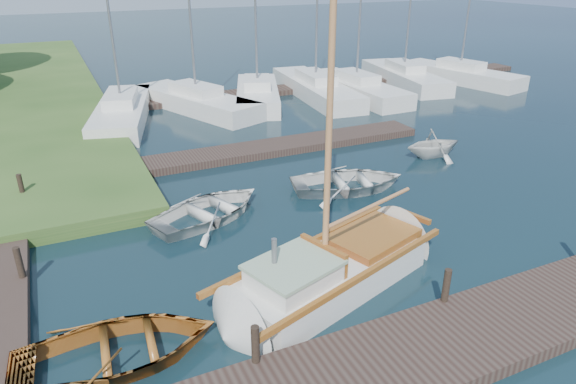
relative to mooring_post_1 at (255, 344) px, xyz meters
name	(u,v)px	position (x,y,z in m)	size (l,w,h in m)	color
ground	(288,229)	(3.00, 5.00, -0.70)	(160.00, 160.00, 0.00)	black
near_dock	(417,354)	(3.00, -1.00, -0.55)	(18.00, 2.20, 0.30)	#30201A
far_dock	(265,149)	(5.00, 11.50, -0.55)	(14.00, 1.60, 0.30)	#30201A
pontoon	(325,85)	(13.00, 21.00, -0.55)	(30.00, 1.60, 0.30)	#30201A
mooring_post_1	(255,344)	(0.00, 0.00, 0.00)	(0.16, 0.16, 0.80)	black
mooring_post_2	(446,285)	(4.50, 0.00, 0.00)	(0.16, 0.16, 0.80)	black
mooring_post_4	(19,263)	(-4.00, 5.00, 0.00)	(0.16, 0.16, 0.80)	black
mooring_post_5	(21,186)	(-4.00, 10.00, 0.00)	(0.16, 0.16, 0.80)	black
sailboat	(334,272)	(2.82, 1.97, -0.36)	(7.40, 4.11, 9.83)	silver
dinghy	(117,344)	(-2.31, 1.46, -0.30)	(2.76, 3.87, 0.80)	brown
tender_a	(209,207)	(1.12, 6.65, -0.31)	(2.72, 3.80, 0.79)	silver
tender_c	(348,179)	(6.09, 6.74, -0.30)	(2.78, 3.90, 0.81)	silver
tender_d	(434,142)	(10.93, 8.17, -0.07)	(2.06, 2.39, 1.26)	silver
marina_boat_0	(122,110)	(0.38, 18.65, -0.14)	(4.28, 8.77, 10.22)	silver
marina_boat_1	(196,100)	(4.26, 19.14, -0.13)	(5.11, 8.56, 11.15)	silver
marina_boat_2	(257,93)	(7.77, 19.24, -0.13)	(4.66, 7.60, 10.91)	silver
marina_boat_3	(315,87)	(11.42, 19.28, -0.12)	(3.15, 9.63, 12.47)	silver
marina_boat_4	(356,86)	(13.61, 18.31, -0.12)	(2.30, 8.44, 11.78)	silver
marina_boat_5	(404,75)	(18.17, 19.86, -0.14)	(3.64, 8.91, 10.07)	silver
marina_boat_6	(460,73)	(21.87, 18.81, -0.13)	(4.02, 8.61, 10.58)	silver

